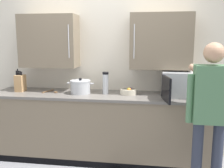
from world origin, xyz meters
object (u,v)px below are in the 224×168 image
Objects in this scene: fruit_bowl at (129,91)px; thermos_flask at (106,83)px; stock_pot at (80,87)px; microwave_oven at (180,84)px; knife_block at (20,83)px; person_figure at (209,108)px; wooden_spoon at (52,92)px.

thermos_flask is (-0.31, -0.03, 0.11)m from fruit_bowl.
stock_pot is at bearing -177.18° from fruit_bowl.
knife_block is at bearing -179.74° from microwave_oven.
microwave_oven is 0.67m from fruit_bowl.
knife_block reaches higher than thermos_flask.
person_figure reaches higher than stock_pot.
person_figure is (2.40, -0.72, -0.07)m from knife_block.
stock_pot is (-1.31, -0.02, -0.07)m from microwave_oven.
wooden_spoon is at bearing -178.31° from fruit_bowl.
knife_block is 0.20× the size of person_figure.
stock_pot is 0.35m from thermos_flask.
fruit_bowl is at bearing 178.95° from microwave_oven.
person_figure is (0.88, -0.74, 0.00)m from fruit_bowl.
fruit_bowl is at bearing 1.69° from wooden_spoon.
microwave_oven is at bearing 0.64° from wooden_spoon.
microwave_oven reaches higher than stock_pot.
stock_pot is 0.88m from knife_block.
wooden_spoon is at bearing 159.85° from person_figure.
stock_pot is at bearing -179.01° from thermos_flask.
wooden_spoon is at bearing 179.89° from stock_pot.
knife_block is (-1.53, -0.02, 0.08)m from fruit_bowl.
fruit_bowl is at bearing 0.82° from knife_block.
microwave_oven is at bearing 0.88° from stock_pot.
knife_block is (-1.22, 0.00, -0.03)m from thermos_flask.
microwave_oven is 2.54× the size of thermos_flask.
microwave_oven is 0.77m from person_figure.
fruit_bowl is 0.75× the size of thermos_flask.
microwave_oven is 0.47× the size of person_figure.
thermos_flask reaches higher than fruit_bowl.
knife_block is 2.51m from person_figure.
person_figure reaches higher than wooden_spoon.
wooden_spoon is (-0.76, -0.01, -0.14)m from thermos_flask.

